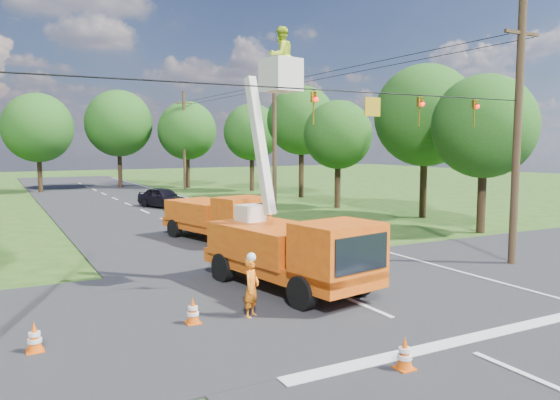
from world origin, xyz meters
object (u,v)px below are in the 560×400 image
traffic_cone_3 (193,311)px  tree_right_a (484,127)px  pole_right_mid (274,138)px  tree_far_c (187,131)px  traffic_cone_4 (34,337)px  traffic_cone_6 (252,220)px  tree_right_e (252,132)px  bucket_truck (291,235)px  pole_right_far (184,140)px  distant_car (163,197)px  tree_right_b (425,116)px  traffic_cone_1 (253,245)px  ground_worker (251,288)px  tree_right_d (301,121)px  pole_right_near (517,132)px  tree_right_c (338,135)px  traffic_cone_2 (286,233)px  tree_far_b (119,123)px  second_truck (217,217)px  traffic_cone_0 (405,354)px  tree_far_a (38,128)px

traffic_cone_3 → tree_right_a: tree_right_a is taller
pole_right_mid → tree_far_c: pole_right_mid is taller
traffic_cone_4 → traffic_cone_6: (12.43, 14.99, 0.00)m
traffic_cone_4 → tree_right_e: bearing=58.2°
bucket_truck → pole_right_far: size_ratio=0.83×
distant_car → tree_right_e: (11.95, 10.08, 5.06)m
distant_car → tree_right_b: size_ratio=0.46×
traffic_cone_1 → traffic_cone_3: same height
ground_worker → tree_right_d: size_ratio=0.17×
ground_worker → pole_right_near: pole_right_near is taller
traffic_cone_6 → pole_right_far: 27.00m
pole_right_mid → pole_right_far: size_ratio=1.00×
traffic_cone_1 → distant_car: bearing=85.9°
traffic_cone_3 → pole_right_mid: (13.34, 20.98, 4.75)m
tree_right_b → tree_right_c: size_ratio=1.23×
traffic_cone_2 → traffic_cone_6: size_ratio=1.00×
traffic_cone_3 → tree_far_b: bearing=80.3°
tree_far_c → traffic_cone_6: bearing=-101.4°
second_truck → traffic_cone_2: second_truck is taller
pole_right_mid → pole_right_far: bearing=90.0°
ground_worker → traffic_cone_1: ground_worker is taller
traffic_cone_6 → traffic_cone_4: bearing=-129.7°
pole_right_mid → traffic_cone_0: bearing=-112.0°
traffic_cone_3 → tree_right_b: tree_right_b is taller
pole_right_far → tree_far_a: (-13.50, 3.00, 1.08)m
pole_right_mid → tree_right_d: (6.30, 7.00, 1.57)m
tree_right_a → ground_worker: bearing=-156.9°
ground_worker → traffic_cone_0: size_ratio=2.30×
bucket_truck → second_truck: (1.23, 9.47, -0.60)m
traffic_cone_3 → tree_right_d: bearing=54.9°
traffic_cone_1 → pole_right_far: (7.97, 33.29, 4.75)m
traffic_cone_2 → traffic_cone_3: bearing=-129.9°
ground_worker → tree_right_b: (18.25, 13.16, 5.62)m
tree_right_a → tree_right_e: bearing=89.4°
traffic_cone_6 → tree_right_c: size_ratio=0.09×
traffic_cone_4 → traffic_cone_0: bearing=-34.8°
second_truck → tree_right_a: size_ratio=0.77×
second_truck → traffic_cone_2: size_ratio=8.98×
tree_right_d → tree_right_e: tree_right_d is taller
second_truck → pole_right_near: pole_right_near is taller
pole_right_far → tree_right_e: size_ratio=1.16×
tree_right_e → tree_far_b: tree_far_b is taller
traffic_cone_4 → tree_right_e: 42.89m
distant_car → tree_right_b: tree_right_b is taller
pole_right_far → pole_right_near: bearing=-90.0°
traffic_cone_3 → tree_far_a: tree_far_a is taller
bucket_truck → traffic_cone_3: (-3.89, -1.76, -1.41)m
tree_far_b → second_truck: bearing=-94.5°
traffic_cone_0 → pole_right_mid: bearing=68.0°
tree_right_d → pole_right_far: bearing=115.9°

